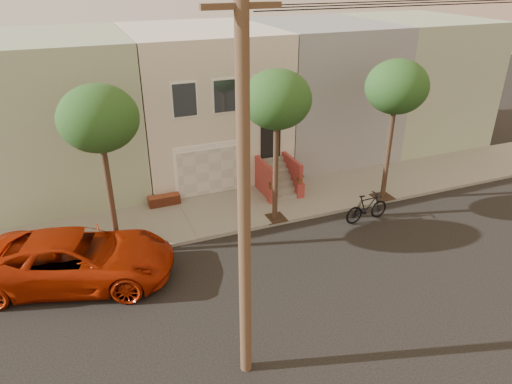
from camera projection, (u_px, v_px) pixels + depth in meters
name	position (u px, v px, depth m)	size (l,w,h in m)	color
ground	(294.00, 277.00, 16.38)	(90.00, 90.00, 0.00)	black
sidewalk	(241.00, 209.00, 20.81)	(40.00, 3.70, 0.15)	gray
house_row	(201.00, 99.00, 24.11)	(33.10, 11.70, 7.00)	beige
tree_left	(99.00, 120.00, 15.48)	(2.70, 2.57, 6.30)	#2D2116
tree_mid	(277.00, 101.00, 17.66)	(2.70, 2.57, 6.30)	#2D2116
tree_right	(397.00, 88.00, 19.50)	(2.70, 2.57, 6.30)	#2D2116
pickup_truck	(77.00, 259.00, 15.82)	(3.00, 6.50, 1.81)	#9C2006
motorcycle	(367.00, 207.00, 19.74)	(0.60, 2.11, 1.27)	black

